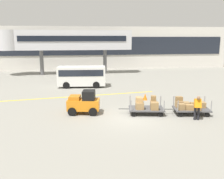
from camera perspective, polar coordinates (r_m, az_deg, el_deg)
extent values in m
plane|color=gray|center=(16.16, 3.84, -6.48)|extent=(120.00, 120.00, 0.00)
cube|color=yellow|center=(22.08, -7.80, -1.54)|extent=(14.06, 2.04, 0.01)
cube|color=silver|center=(41.14, -4.10, 9.38)|extent=(44.36, 2.40, 6.66)
cube|color=#1E232D|center=(39.88, -3.95, 9.78)|extent=(42.14, 0.12, 2.80)
cube|color=silver|center=(34.97, -8.75, 11.00)|extent=(15.60, 2.20, 2.60)
cylinder|color=silver|center=(35.93, -22.48, 10.27)|extent=(3.00, 3.00, 2.60)
cube|color=black|center=(33.82, -8.75, 11.31)|extent=(14.04, 0.08, 0.70)
cylinder|color=#59595B|center=(35.37, -15.59, 5.89)|extent=(0.50, 0.50, 3.34)
cylinder|color=#59595B|center=(35.41, -1.60, 6.32)|extent=(0.50, 0.50, 3.34)
cube|color=orange|center=(17.01, -6.46, -3.37)|extent=(2.26, 1.45, 0.70)
cube|color=black|center=(16.81, -5.27, -1.25)|extent=(0.96, 1.12, 0.60)
cube|color=orange|center=(16.99, -8.43, -1.82)|extent=(0.85, 1.04, 0.24)
cylinder|color=black|center=(17.71, -8.40, -3.99)|extent=(0.58, 0.28, 0.56)
cylinder|color=black|center=(16.72, -9.00, -4.97)|extent=(0.58, 0.28, 0.56)
cylinder|color=black|center=(17.53, -3.99, -4.05)|extent=(0.58, 0.28, 0.56)
cylinder|color=black|center=(16.53, -4.32, -5.04)|extent=(0.58, 0.28, 0.56)
cube|color=#4C4C4F|center=(17.04, 7.74, -4.32)|extent=(2.51, 1.78, 0.08)
cylinder|color=gray|center=(17.47, 4.09, -2.51)|extent=(0.06, 0.06, 0.70)
cylinder|color=gray|center=(16.23, 4.31, -3.64)|extent=(0.06, 0.06, 0.70)
cylinder|color=gray|center=(17.70, 10.96, -2.51)|extent=(0.06, 0.06, 0.70)
cylinder|color=gray|center=(16.48, 11.69, -3.62)|extent=(0.06, 0.06, 0.70)
cylinder|color=black|center=(17.59, 4.71, -4.42)|extent=(0.33, 0.15, 0.32)
cylinder|color=black|center=(16.46, 4.95, -5.57)|extent=(0.33, 0.15, 0.32)
cylinder|color=black|center=(17.78, 10.28, -4.40)|extent=(0.33, 0.15, 0.32)
cylinder|color=black|center=(16.65, 10.91, -5.54)|extent=(0.33, 0.15, 0.32)
cylinder|color=#333333|center=(16.94, 2.68, -4.39)|extent=(0.70, 0.17, 0.05)
cube|color=#9E7A4C|center=(17.21, 6.03, -3.22)|extent=(0.54, 0.60, 0.44)
cube|color=#9E7A4C|center=(16.66, 6.27, -3.69)|extent=(0.54, 0.51, 0.46)
cube|color=olive|center=(17.30, 9.30, -3.19)|extent=(0.52, 0.52, 0.46)
cube|color=olive|center=(16.70, 9.59, -3.70)|extent=(0.59, 0.58, 0.49)
cube|color=#A87F4C|center=(17.12, 6.05, -2.09)|extent=(0.46, 0.43, 0.26)
cube|color=#A87F4C|center=(16.56, 6.30, -2.39)|extent=(0.51, 0.40, 0.32)
cube|color=olive|center=(17.21, 9.35, -1.93)|extent=(0.39, 0.39, 0.32)
cube|color=#4C4C4F|center=(17.63, 17.50, -4.23)|extent=(2.51, 1.78, 0.08)
cylinder|color=gray|center=(17.87, 13.75, -2.50)|extent=(0.06, 0.06, 0.70)
cylinder|color=gray|center=(16.66, 14.69, -3.59)|extent=(0.06, 0.06, 0.70)
cylinder|color=gray|center=(18.45, 20.19, -2.46)|extent=(0.06, 0.06, 0.70)
cylinder|color=gray|center=(17.27, 21.54, -3.50)|extent=(0.06, 0.06, 0.70)
cylinder|color=black|center=(18.02, 14.30, -4.36)|extent=(0.33, 0.15, 0.32)
cylinder|color=black|center=(16.91, 15.19, -5.47)|extent=(0.33, 0.15, 0.32)
cylinder|color=black|center=(18.49, 19.53, -4.27)|extent=(0.33, 0.15, 0.32)
cylinder|color=black|center=(17.41, 20.73, -5.34)|extent=(0.33, 0.15, 0.32)
cylinder|color=#333333|center=(17.28, 12.70, -4.35)|extent=(0.70, 0.17, 0.05)
cube|color=tan|center=(17.67, 14.87, -3.15)|extent=(0.51, 0.54, 0.44)
cube|color=#9E7A4C|center=(17.07, 15.43, -3.78)|extent=(0.44, 0.39, 0.40)
cube|color=#9E7A4C|center=(17.82, 16.37, -3.28)|extent=(0.50, 0.54, 0.34)
cube|color=#A87F4C|center=(17.24, 17.10, -3.82)|extent=(0.59, 0.54, 0.35)
cube|color=olive|center=(17.90, 18.08, -3.35)|extent=(0.61, 0.49, 0.33)
cube|color=olive|center=(17.32, 18.69, -3.68)|extent=(0.42, 0.45, 0.45)
cube|color=#9E7A4C|center=(18.03, 19.44, -3.27)|extent=(0.61, 0.55, 0.37)
cube|color=olive|center=(17.58, 14.93, -2.01)|extent=(0.46, 0.37, 0.28)
cylinder|color=black|center=(16.54, 18.26, -5.14)|extent=(0.16, 0.16, 0.82)
cylinder|color=black|center=(16.58, 18.94, -5.15)|extent=(0.16, 0.16, 0.82)
cube|color=orange|center=(16.29, 18.82, -2.97)|extent=(0.50, 0.51, 0.61)
sphere|color=#8C6647|center=(16.09, 18.99, -1.82)|extent=(0.22, 0.22, 0.22)
cube|color=white|center=(26.11, -6.88, 3.11)|extent=(4.95, 2.33, 1.90)
cube|color=#1E232D|center=(26.05, -6.90, 3.98)|extent=(4.58, 2.34, 0.64)
cylinder|color=black|center=(25.52, -10.28, 0.96)|extent=(0.70, 0.30, 0.68)
cylinder|color=black|center=(25.34, -3.58, 1.05)|extent=(0.70, 0.30, 0.68)
cone|color=orange|center=(20.77, 7.50, -1.62)|extent=(0.36, 0.36, 0.55)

